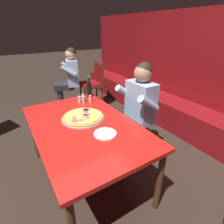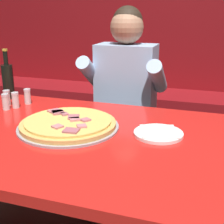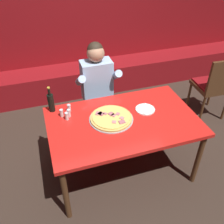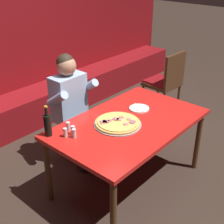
# 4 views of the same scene
# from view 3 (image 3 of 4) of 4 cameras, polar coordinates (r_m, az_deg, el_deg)

# --- Properties ---
(ground_plane) EXTENTS (24.00, 24.00, 0.00)m
(ground_plane) POSITION_cam_3_polar(r_m,az_deg,el_deg) (3.08, 2.20, -12.67)
(ground_plane) COLOR #33261E
(booth_wall_panel) EXTENTS (6.80, 0.16, 1.90)m
(booth_wall_panel) POSITION_cam_3_polar(r_m,az_deg,el_deg) (4.34, -7.74, 17.85)
(booth_wall_panel) COLOR maroon
(booth_wall_panel) RESTS_ON ground_plane
(booth_bench) EXTENTS (6.46, 0.48, 0.46)m
(booth_bench) POSITION_cam_3_polar(r_m,az_deg,el_deg) (4.34, -6.10, 7.56)
(booth_bench) COLOR maroon
(booth_bench) RESTS_ON ground_plane
(main_dining_table) EXTENTS (1.54, 0.95, 0.74)m
(main_dining_table) POSITION_cam_3_polar(r_m,az_deg,el_deg) (2.61, 2.54, -3.03)
(main_dining_table) COLOR #4C2D19
(main_dining_table) RESTS_ON ground_plane
(pizza) EXTENTS (0.45, 0.45, 0.05)m
(pizza) POSITION_cam_3_polar(r_m,az_deg,el_deg) (2.56, -0.19, -1.37)
(pizza) COLOR #9E9EA3
(pizza) RESTS_ON main_dining_table
(plate_white_paper) EXTENTS (0.21, 0.21, 0.02)m
(plate_white_paper) POSITION_cam_3_polar(r_m,az_deg,el_deg) (2.72, 7.59, 0.63)
(plate_white_paper) COLOR white
(plate_white_paper) RESTS_ON main_dining_table
(beer_bottle) EXTENTS (0.07, 0.07, 0.29)m
(beer_bottle) POSITION_cam_3_polar(r_m,az_deg,el_deg) (2.71, -13.78, 2.21)
(beer_bottle) COLOR black
(beer_bottle) RESTS_ON main_dining_table
(shaker_black_pepper) EXTENTS (0.04, 0.04, 0.09)m
(shaker_black_pepper) POSITION_cam_3_polar(r_m,az_deg,el_deg) (2.64, -11.44, -0.31)
(shaker_black_pepper) COLOR silver
(shaker_black_pepper) RESTS_ON main_dining_table
(shaker_parmesan) EXTENTS (0.04, 0.04, 0.09)m
(shaker_parmesan) POSITION_cam_3_polar(r_m,az_deg,el_deg) (2.70, -9.77, 0.83)
(shaker_parmesan) COLOR silver
(shaker_parmesan) RESTS_ON main_dining_table
(shaker_red_pepper_flakes) EXTENTS (0.04, 0.04, 0.09)m
(shaker_red_pepper_flakes) POSITION_cam_3_polar(r_m,az_deg,el_deg) (2.59, -10.30, -1.01)
(shaker_red_pepper_flakes) COLOR silver
(shaker_red_pepper_flakes) RESTS_ON main_dining_table
(shaker_oregano) EXTENTS (0.04, 0.04, 0.09)m
(shaker_oregano) POSITION_cam_3_polar(r_m,az_deg,el_deg) (2.62, -9.84, -0.31)
(shaker_oregano) COLOR silver
(shaker_oregano) RESTS_ON main_dining_table
(diner_seated_blue_shirt) EXTENTS (0.53, 0.53, 1.27)m
(diner_seated_blue_shirt) POSITION_cam_3_polar(r_m,az_deg,el_deg) (3.13, -3.04, 5.30)
(diner_seated_blue_shirt) COLOR black
(diner_seated_blue_shirt) RESTS_ON ground_plane
(dining_chair_far_right) EXTENTS (0.46, 0.46, 0.98)m
(dining_chair_far_right) POSITION_cam_3_polar(r_m,az_deg,el_deg) (3.78, 22.53, 6.05)
(dining_chair_far_right) COLOR #4C2D19
(dining_chair_far_right) RESTS_ON ground_plane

